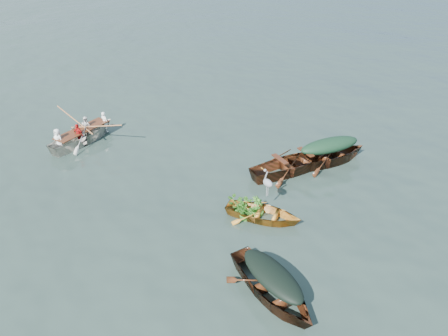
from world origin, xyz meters
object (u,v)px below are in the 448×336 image
object	(u,v)px
dark_covered_boat	(271,295)
heron	(268,187)
yellow_dinghy	(263,219)
rowed_boat	(85,142)
green_tarp_boat	(327,163)
open_wooden_boat	(292,172)

from	to	relation	value
dark_covered_boat	heron	size ratio (longest dim) A/B	4.21
dark_covered_boat	yellow_dinghy	bearing A→B (deg)	57.66
dark_covered_boat	rowed_boat	bearing A→B (deg)	97.88
dark_covered_boat	rowed_boat	xyz separation A→B (m)	(-0.85, 10.93, 0.00)
dark_covered_boat	green_tarp_boat	xyz separation A→B (m)	(6.09, 3.85, 0.00)
green_tarp_boat	rowed_boat	bearing A→B (deg)	55.61
dark_covered_boat	open_wooden_boat	size ratio (longest dim) A/B	0.83
dark_covered_boat	heron	distance (m)	3.77
open_wooden_boat	rowed_boat	distance (m)	8.65
dark_covered_boat	green_tarp_boat	distance (m)	7.20
yellow_dinghy	rowed_boat	bearing A→B (deg)	74.19
green_tarp_boat	rowed_boat	distance (m)	9.91
rowed_boat	heron	size ratio (longest dim) A/B	4.89
yellow_dinghy	open_wooden_boat	bearing A→B (deg)	-2.78
open_wooden_boat	heron	world-z (taller)	heron
yellow_dinghy	open_wooden_boat	distance (m)	3.15
open_wooden_boat	yellow_dinghy	bearing A→B (deg)	127.99
yellow_dinghy	open_wooden_boat	xyz separation A→B (m)	(2.70, 1.61, 0.00)
open_wooden_boat	rowed_boat	xyz separation A→B (m)	(-5.39, 6.77, 0.00)
yellow_dinghy	heron	world-z (taller)	heron
yellow_dinghy	open_wooden_boat	world-z (taller)	open_wooden_boat
yellow_dinghy	open_wooden_boat	size ratio (longest dim) A/B	0.63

